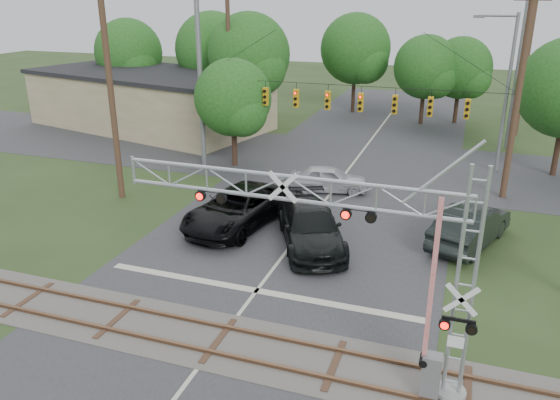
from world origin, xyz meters
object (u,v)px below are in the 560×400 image
(pickup_black, at_px, (237,208))
(streetlight, at_px, (505,86))
(crossing_gantry, at_px, (352,248))
(commercial_building, at_px, (150,99))
(car_dark, at_px, (311,227))
(sedan_silver, at_px, (329,179))
(traffic_signal_span, at_px, (359,92))

(pickup_black, xyz_separation_m, streetlight, (12.32, 13.85, 4.62))
(crossing_gantry, xyz_separation_m, commercial_building, (-23.67, 27.52, -1.98))
(car_dark, bearing_deg, sedan_silver, 73.03)
(crossing_gantry, xyz_separation_m, traffic_signal_span, (-3.58, 18.36, 1.20))
(streetlight, bearing_deg, commercial_building, 171.79)
(pickup_black, bearing_deg, traffic_signal_span, 73.89)
(crossing_gantry, bearing_deg, sedan_silver, 106.12)
(sedan_silver, height_order, commercial_building, commercial_building)
(car_dark, height_order, commercial_building, commercial_building)
(traffic_signal_span, bearing_deg, sedan_silver, -115.43)
(traffic_signal_span, bearing_deg, pickup_black, -115.25)
(commercial_building, xyz_separation_m, streetlight, (28.28, -4.08, 3.16))
(traffic_signal_span, bearing_deg, streetlight, 31.81)
(pickup_black, xyz_separation_m, commercial_building, (-15.96, 17.93, 1.46))
(car_dark, distance_m, sedan_silver, 7.54)
(sedan_silver, distance_m, streetlight, 12.75)
(sedan_silver, bearing_deg, car_dark, 176.08)
(traffic_signal_span, height_order, car_dark, traffic_signal_span)
(crossing_gantry, distance_m, commercial_building, 36.35)
(pickup_black, bearing_deg, streetlight, 57.49)
(sedan_silver, xyz_separation_m, commercial_building, (-19.02, 11.42, 1.62))
(sedan_silver, xyz_separation_m, streetlight, (9.26, 7.34, 4.79))
(traffic_signal_span, xyz_separation_m, car_dark, (-0.03, -9.73, -4.64))
(traffic_signal_span, bearing_deg, commercial_building, 155.51)
(crossing_gantry, relative_size, commercial_building, 0.47)
(car_dark, bearing_deg, pickup_black, 142.00)
(commercial_building, bearing_deg, sedan_silver, -17.54)
(pickup_black, height_order, sedan_silver, pickup_black)
(traffic_signal_span, distance_m, pickup_black, 10.75)
(car_dark, distance_m, commercial_building, 27.60)
(pickup_black, bearing_deg, car_dark, -3.91)
(traffic_signal_span, distance_m, sedan_silver, 5.41)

